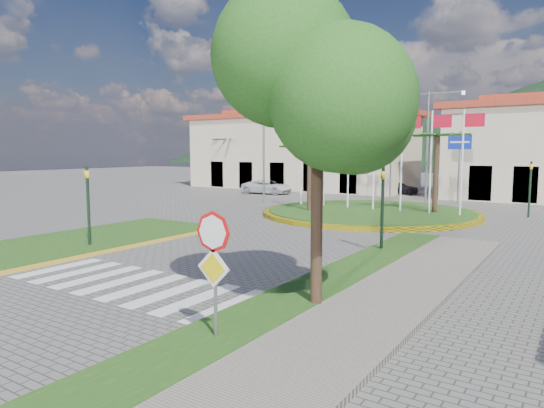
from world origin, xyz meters
The scene contains 19 objects.
sidewalk_right centered at (6.00, 2.00, 0.07)m, with size 4.00×28.00×0.15m, color gray.
verge_right centered at (4.80, 2.00, 0.09)m, with size 1.60×28.00×0.18m, color #1B4714.
median_left centered at (-6.50, 6.00, 0.09)m, with size 5.00×14.00×0.18m, color #1B4714.
crosswalk centered at (0.00, 4.00, 0.01)m, with size 8.00×3.00×0.01m, color silver.
roundabout_island centered at (0.00, 22.00, 0.18)m, with size 12.70×12.70×6.00m.
stop_sign centered at (4.90, 1.96, 1.79)m, with size 0.80×0.11×2.65m.
deciduous_tree centered at (5.50, 5.00, 5.18)m, with size 3.60×3.60×6.80m.
traffic_light_left centered at (-5.20, 6.50, 1.94)m, with size 0.15×0.18×3.20m.
traffic_light_right centered at (4.50, 12.00, 1.94)m, with size 0.15×0.18×3.20m.
traffic_light_far centered at (8.00, 26.00, 1.94)m, with size 0.18×0.15×3.20m.
direction_sign_west centered at (-2.00, 30.97, 3.53)m, with size 1.60×0.14×5.20m.
direction_sign_east centered at (3.00, 30.97, 3.53)m, with size 1.60×0.14×5.20m.
street_lamp_centre centered at (1.00, 30.00, 4.50)m, with size 4.80×0.16×8.00m.
street_lamp_west centered at (-9.00, 24.00, 4.50)m, with size 4.80×0.16×8.00m.
building_left centered at (-14.00, 38.00, 3.90)m, with size 23.32×9.54×8.05m.
hill_far_west centered at (-55.00, 140.00, 11.00)m, with size 140.00×140.00×22.00m, color black.
hill_near_back centered at (-10.00, 130.00, 8.00)m, with size 110.00×110.00×16.00m, color black.
white_van centered at (-13.05, 30.45, 0.62)m, with size 2.07×4.49×1.25m, color silver.
car_dark_a centered at (-3.22, 36.32, 0.60)m, with size 1.42×3.52×1.20m, color black.
Camera 1 is at (10.85, -5.03, 3.79)m, focal length 32.00 mm.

